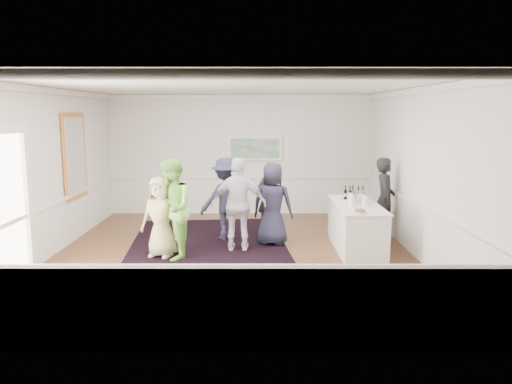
{
  "coord_description": "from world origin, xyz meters",
  "views": [
    {
      "loc": [
        0.46,
        -9.37,
        2.73
      ],
      "look_at": [
        0.44,
        0.2,
        1.2
      ],
      "focal_mm": 35.0,
      "sensor_mm": 36.0,
      "label": 1
    }
  ],
  "objects_px": {
    "guest_tan": "(161,217)",
    "guest_dark_b": "(269,198)",
    "guest_dark_a": "(226,199)",
    "serving_table": "(356,226)",
    "bartender": "(385,199)",
    "guest_lilac": "(239,205)",
    "nut_bowl": "(360,212)",
    "guest_navy": "(273,204)",
    "ice_bucket": "(358,197)",
    "guest_green": "(172,209)"
  },
  "relations": [
    {
      "from": "guest_dark_a",
      "to": "nut_bowl",
      "type": "bearing_deg",
      "value": 120.73
    },
    {
      "from": "guest_lilac",
      "to": "guest_dark_b",
      "type": "bearing_deg",
      "value": -114.1
    },
    {
      "from": "bartender",
      "to": "guest_tan",
      "type": "relative_size",
      "value": 1.15
    },
    {
      "from": "guest_tan",
      "to": "guest_navy",
      "type": "height_order",
      "value": "guest_navy"
    },
    {
      "from": "guest_tan",
      "to": "guest_green",
      "type": "relative_size",
      "value": 0.82
    },
    {
      "from": "serving_table",
      "to": "guest_lilac",
      "type": "height_order",
      "value": "guest_lilac"
    },
    {
      "from": "serving_table",
      "to": "guest_navy",
      "type": "bearing_deg",
      "value": 168.78
    },
    {
      "from": "guest_tan",
      "to": "guest_dark_a",
      "type": "height_order",
      "value": "guest_dark_a"
    },
    {
      "from": "guest_navy",
      "to": "nut_bowl",
      "type": "bearing_deg",
      "value": 154.46
    },
    {
      "from": "guest_dark_a",
      "to": "guest_navy",
      "type": "relative_size",
      "value": 1.04
    },
    {
      "from": "guest_green",
      "to": "ice_bucket",
      "type": "height_order",
      "value": "guest_green"
    },
    {
      "from": "guest_tan",
      "to": "ice_bucket",
      "type": "relative_size",
      "value": 5.96
    },
    {
      "from": "guest_tan",
      "to": "guest_dark_a",
      "type": "relative_size",
      "value": 0.87
    },
    {
      "from": "guest_navy",
      "to": "nut_bowl",
      "type": "distance_m",
      "value": 2.01
    },
    {
      "from": "ice_bucket",
      "to": "nut_bowl",
      "type": "xyz_separation_m",
      "value": [
        -0.18,
        -1.12,
        -0.08
      ]
    },
    {
      "from": "serving_table",
      "to": "ice_bucket",
      "type": "height_order",
      "value": "ice_bucket"
    },
    {
      "from": "guest_green",
      "to": "nut_bowl",
      "type": "relative_size",
      "value": 8.17
    },
    {
      "from": "bartender",
      "to": "guest_dark_b",
      "type": "bearing_deg",
      "value": 87.79
    },
    {
      "from": "serving_table",
      "to": "ice_bucket",
      "type": "relative_size",
      "value": 8.76
    },
    {
      "from": "nut_bowl",
      "to": "serving_table",
      "type": "bearing_deg",
      "value": 82.25
    },
    {
      "from": "guest_tan",
      "to": "ice_bucket",
      "type": "bearing_deg",
      "value": 27.4
    },
    {
      "from": "serving_table",
      "to": "guest_dark_b",
      "type": "xyz_separation_m",
      "value": [
        -1.73,
        1.35,
        0.34
      ]
    },
    {
      "from": "guest_dark_b",
      "to": "guest_lilac",
      "type": "bearing_deg",
      "value": 37.62
    },
    {
      "from": "serving_table",
      "to": "bartender",
      "type": "height_order",
      "value": "bartender"
    },
    {
      "from": "serving_table",
      "to": "nut_bowl",
      "type": "height_order",
      "value": "nut_bowl"
    },
    {
      "from": "guest_lilac",
      "to": "guest_dark_b",
      "type": "distance_m",
      "value": 1.6
    },
    {
      "from": "guest_dark_b",
      "to": "ice_bucket",
      "type": "distance_m",
      "value": 2.15
    },
    {
      "from": "guest_tan",
      "to": "guest_dark_b",
      "type": "xyz_separation_m",
      "value": [
        2.09,
        1.92,
        0.03
      ]
    },
    {
      "from": "bartender",
      "to": "guest_dark_b",
      "type": "relative_size",
      "value": 1.1
    },
    {
      "from": "serving_table",
      "to": "nut_bowl",
      "type": "relative_size",
      "value": 9.81
    },
    {
      "from": "guest_lilac",
      "to": "guest_dark_b",
      "type": "height_order",
      "value": "guest_lilac"
    },
    {
      "from": "nut_bowl",
      "to": "guest_dark_b",
      "type": "bearing_deg",
      "value": 124.58
    },
    {
      "from": "guest_tan",
      "to": "guest_dark_b",
      "type": "distance_m",
      "value": 2.83
    },
    {
      "from": "guest_green",
      "to": "guest_dark_b",
      "type": "xyz_separation_m",
      "value": [
        1.85,
        2.04,
        -0.14
      ]
    },
    {
      "from": "guest_navy",
      "to": "guest_dark_b",
      "type": "bearing_deg",
      "value": -72.13
    },
    {
      "from": "guest_green",
      "to": "ice_bucket",
      "type": "bearing_deg",
      "value": 88.91
    },
    {
      "from": "serving_table",
      "to": "guest_tan",
      "type": "distance_m",
      "value": 3.87
    },
    {
      "from": "bartender",
      "to": "nut_bowl",
      "type": "distance_m",
      "value": 1.94
    },
    {
      "from": "guest_tan",
      "to": "guest_navy",
      "type": "bearing_deg",
      "value": 39.52
    },
    {
      "from": "ice_bucket",
      "to": "serving_table",
      "type": "bearing_deg",
      "value": -108.17
    },
    {
      "from": "guest_tan",
      "to": "bartender",
      "type": "bearing_deg",
      "value": 33.09
    },
    {
      "from": "guest_tan",
      "to": "guest_green",
      "type": "height_order",
      "value": "guest_green"
    },
    {
      "from": "serving_table",
      "to": "bartender",
      "type": "bearing_deg",
      "value": 45.39
    },
    {
      "from": "guest_tan",
      "to": "guest_lilac",
      "type": "bearing_deg",
      "value": 34.02
    },
    {
      "from": "guest_tan",
      "to": "guest_dark_a",
      "type": "distance_m",
      "value": 1.78
    },
    {
      "from": "guest_tan",
      "to": "guest_green",
      "type": "xyz_separation_m",
      "value": [
        0.23,
        -0.12,
        0.17
      ]
    },
    {
      "from": "guest_tan",
      "to": "nut_bowl",
      "type": "bearing_deg",
      "value": 10.69
    },
    {
      "from": "guest_green",
      "to": "ice_bucket",
      "type": "distance_m",
      "value": 3.73
    },
    {
      "from": "guest_dark_a",
      "to": "guest_dark_b",
      "type": "relative_size",
      "value": 1.1
    },
    {
      "from": "bartender",
      "to": "ice_bucket",
      "type": "relative_size",
      "value": 6.85
    }
  ]
}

